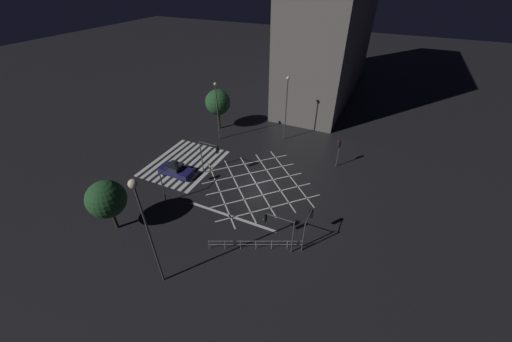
{
  "coord_description": "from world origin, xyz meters",
  "views": [
    {
      "loc": [
        23.08,
        10.64,
        20.11
      ],
      "look_at": [
        0.0,
        0.0,
        1.76
      ],
      "focal_mm": 20.0,
      "sensor_mm": 36.0,
      "label": 1
    }
  ],
  "objects_px": {
    "street_lamp_far": "(142,211)",
    "traffic_light_ne_cross": "(277,224)",
    "traffic_light_se_main": "(171,173)",
    "waiting_car": "(176,170)",
    "street_tree_near": "(106,199)",
    "traffic_light_nw_cross": "(339,148)",
    "traffic_light_median_south": "(210,151)",
    "street_lamp_east": "(217,105)",
    "traffic_light_ne_main": "(309,221)",
    "street_tree_far": "(218,102)",
    "street_lamp_west": "(286,101)"
  },
  "relations": [
    {
      "from": "traffic_light_nw_cross",
      "to": "traffic_light_ne_cross",
      "type": "distance_m",
      "value": 14.79
    },
    {
      "from": "traffic_light_ne_cross",
      "to": "waiting_car",
      "type": "relative_size",
      "value": 0.92
    },
    {
      "from": "waiting_car",
      "to": "traffic_light_nw_cross",
      "type": "bearing_deg",
      "value": 29.97
    },
    {
      "from": "traffic_light_ne_main",
      "to": "traffic_light_ne_cross",
      "type": "xyz_separation_m",
      "value": [
        1.74,
        -2.23,
        0.33
      ]
    },
    {
      "from": "street_lamp_east",
      "to": "street_lamp_far",
      "type": "distance_m",
      "value": 22.74
    },
    {
      "from": "traffic_light_nw_cross",
      "to": "street_lamp_far",
      "type": "height_order",
      "value": "street_lamp_far"
    },
    {
      "from": "traffic_light_ne_main",
      "to": "traffic_light_se_main",
      "type": "bearing_deg",
      "value": 88.35
    },
    {
      "from": "traffic_light_median_south",
      "to": "waiting_car",
      "type": "height_order",
      "value": "traffic_light_median_south"
    },
    {
      "from": "traffic_light_ne_cross",
      "to": "traffic_light_ne_main",
      "type": "bearing_deg",
      "value": -142.07
    },
    {
      "from": "street_tree_near",
      "to": "traffic_light_ne_cross",
      "type": "bearing_deg",
      "value": 106.12
    },
    {
      "from": "traffic_light_median_south",
      "to": "street_lamp_east",
      "type": "xyz_separation_m",
      "value": [
        -7.47,
        -3.41,
        2.11
      ]
    },
    {
      "from": "traffic_light_se_main",
      "to": "traffic_light_ne_main",
      "type": "xyz_separation_m",
      "value": [
        0.43,
        14.82,
        -0.3
      ]
    },
    {
      "from": "traffic_light_ne_main",
      "to": "traffic_light_ne_cross",
      "type": "height_order",
      "value": "traffic_light_ne_cross"
    },
    {
      "from": "traffic_light_ne_main",
      "to": "street_tree_near",
      "type": "xyz_separation_m",
      "value": [
        5.9,
        -16.63,
        1.11
      ]
    },
    {
      "from": "traffic_light_median_south",
      "to": "traffic_light_nw_cross",
      "type": "height_order",
      "value": "traffic_light_median_south"
    },
    {
      "from": "traffic_light_ne_main",
      "to": "waiting_car",
      "type": "xyz_separation_m",
      "value": [
        -3.27,
        -16.81,
        -1.8
      ]
    },
    {
      "from": "street_lamp_east",
      "to": "street_lamp_far",
      "type": "xyz_separation_m",
      "value": [
        21.33,
        7.53,
        2.32
      ]
    },
    {
      "from": "traffic_light_ne_main",
      "to": "street_tree_near",
      "type": "height_order",
      "value": "street_tree_near"
    },
    {
      "from": "street_tree_near",
      "to": "street_lamp_far",
      "type": "bearing_deg",
      "value": 71.14
    },
    {
      "from": "traffic_light_ne_cross",
      "to": "street_lamp_east",
      "type": "distance_m",
      "value": 20.56
    },
    {
      "from": "traffic_light_nw_cross",
      "to": "street_tree_far",
      "type": "xyz_separation_m",
      "value": [
        -2.81,
        -18.13,
        1.49
      ]
    },
    {
      "from": "street_lamp_far",
      "to": "traffic_light_ne_main",
      "type": "bearing_deg",
      "value": 133.3
    },
    {
      "from": "traffic_light_ne_cross",
      "to": "street_lamp_west",
      "type": "xyz_separation_m",
      "value": [
        -18.38,
        -5.96,
        2.89
      ]
    },
    {
      "from": "street_tree_far",
      "to": "waiting_car",
      "type": "distance_m",
      "value": 13.0
    },
    {
      "from": "traffic_light_se_main",
      "to": "street_lamp_west",
      "type": "bearing_deg",
      "value": -22.23
    },
    {
      "from": "traffic_light_ne_main",
      "to": "street_lamp_far",
      "type": "distance_m",
      "value": 13.37
    },
    {
      "from": "traffic_light_ne_cross",
      "to": "street_lamp_far",
      "type": "xyz_separation_m",
      "value": [
        6.76,
        -6.79,
        4.68
      ]
    },
    {
      "from": "street_tree_near",
      "to": "traffic_light_nw_cross",
      "type": "bearing_deg",
      "value": 138.69
    },
    {
      "from": "street_tree_far",
      "to": "traffic_light_se_main",
      "type": "bearing_deg",
      "value": 12.6
    },
    {
      "from": "traffic_light_ne_cross",
      "to": "street_lamp_west",
      "type": "bearing_deg",
      "value": -72.03
    },
    {
      "from": "traffic_light_median_south",
      "to": "street_lamp_east",
      "type": "bearing_deg",
      "value": 114.53
    },
    {
      "from": "traffic_light_median_south",
      "to": "waiting_car",
      "type": "xyz_separation_m",
      "value": [
        2.09,
        -3.67,
        -2.37
      ]
    },
    {
      "from": "traffic_light_se_main",
      "to": "waiting_car",
      "type": "xyz_separation_m",
      "value": [
        -2.84,
        -1.99,
        -2.09
      ]
    },
    {
      "from": "traffic_light_nw_cross",
      "to": "street_tree_near",
      "type": "distance_m",
      "value": 25.04
    },
    {
      "from": "street_lamp_west",
      "to": "waiting_car",
      "type": "bearing_deg",
      "value": -32.81
    },
    {
      "from": "traffic_light_ne_cross",
      "to": "waiting_car",
      "type": "distance_m",
      "value": 15.56
    },
    {
      "from": "traffic_light_ne_main",
      "to": "street_lamp_far",
      "type": "bearing_deg",
      "value": 133.3
    },
    {
      "from": "traffic_light_se_main",
      "to": "traffic_light_ne_cross",
      "type": "distance_m",
      "value": 12.77
    },
    {
      "from": "traffic_light_median_south",
      "to": "street_tree_far",
      "type": "xyz_separation_m",
      "value": [
        -10.36,
        -5.1,
        1.12
      ]
    },
    {
      "from": "traffic_light_se_main",
      "to": "street_tree_near",
      "type": "xyz_separation_m",
      "value": [
        6.33,
        -1.81,
        0.81
      ]
    },
    {
      "from": "traffic_light_ne_cross",
      "to": "street_tree_near",
      "type": "height_order",
      "value": "street_tree_near"
    },
    {
      "from": "traffic_light_median_south",
      "to": "street_lamp_west",
      "type": "height_order",
      "value": "street_lamp_west"
    },
    {
      "from": "traffic_light_ne_cross",
      "to": "street_lamp_east",
      "type": "xyz_separation_m",
      "value": [
        -14.57,
        -14.32,
        2.36
      ]
    },
    {
      "from": "traffic_light_ne_main",
      "to": "traffic_light_ne_cross",
      "type": "relative_size",
      "value": 0.89
    },
    {
      "from": "traffic_light_median_south",
      "to": "street_lamp_far",
      "type": "relative_size",
      "value": 0.41
    },
    {
      "from": "street_lamp_far",
      "to": "traffic_light_ne_cross",
      "type": "bearing_deg",
      "value": 134.89
    },
    {
      "from": "street_lamp_far",
      "to": "waiting_car",
      "type": "height_order",
      "value": "street_lamp_far"
    },
    {
      "from": "traffic_light_se_main",
      "to": "street_lamp_east",
      "type": "bearing_deg",
      "value": 7.94
    },
    {
      "from": "traffic_light_se_main",
      "to": "street_tree_far",
      "type": "distance_m",
      "value": 15.73
    },
    {
      "from": "traffic_light_ne_main",
      "to": "street_lamp_east",
      "type": "height_order",
      "value": "street_lamp_east"
    }
  ]
}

